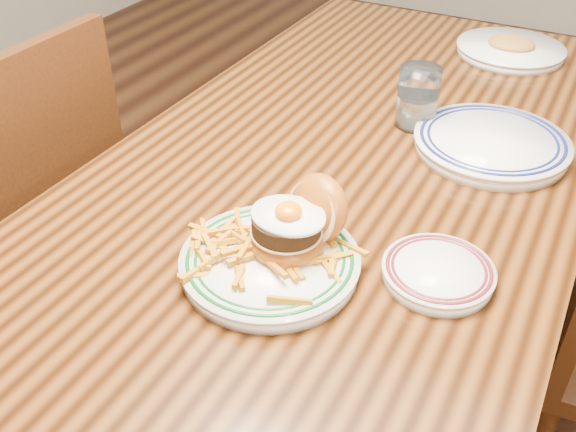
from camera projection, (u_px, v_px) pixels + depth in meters
The scene contains 8 objects.
floor at pixel (341, 394), 1.69m from camera, with size 6.00×6.00×0.00m, color black.
table at pixel (357, 185), 1.29m from camera, with size 0.85×1.60×0.75m.
chair_left at pixel (22, 224), 1.45m from camera, with size 0.44×0.44×0.94m.
main_plate at pixel (278, 248), 0.94m from camera, with size 0.27×0.28×0.13m.
side_plate at pixel (438, 272), 0.92m from camera, with size 0.16×0.16×0.02m.
rear_plate at pixel (491, 143), 1.22m from camera, with size 0.29×0.29×0.03m.
water_glass at pixel (417, 101), 1.28m from camera, with size 0.08×0.08×0.12m.
far_plate at pixel (510, 49), 1.60m from camera, with size 0.26×0.26×0.05m.
Camera 1 is at (0.38, -1.02, 1.38)m, focal length 40.00 mm.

